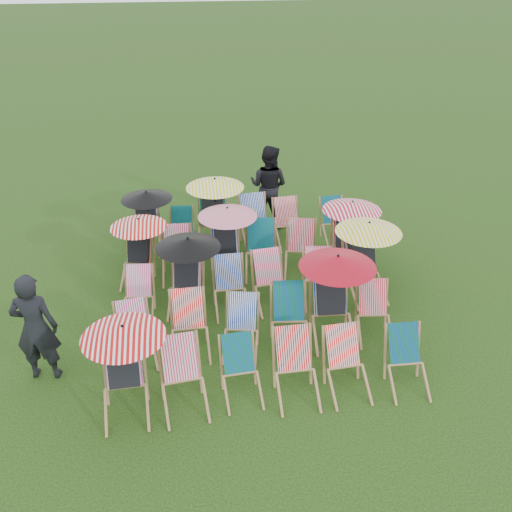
{
  "coord_description": "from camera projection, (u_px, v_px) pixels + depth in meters",
  "views": [
    {
      "loc": [
        -0.96,
        -8.37,
        5.9
      ],
      "look_at": [
        0.12,
        0.25,
        0.9
      ],
      "focal_mm": 40.0,
      "sensor_mm": 36.0,
      "label": 1
    }
  ],
  "objects": [
    {
      "name": "deckchair_22",
      "position": [
        301.0,
        249.0,
        11.1
      ],
      "size": [
        0.79,
        0.98,
        0.95
      ],
      "rotation": [
        0.0,
        0.0,
        -0.21
      ],
      "color": "#9E7249",
      "rests_on": "ground"
    },
    {
      "name": "deckchair_17",
      "position": [
        366.0,
        259.0,
        10.26
      ],
      "size": [
        1.19,
        1.28,
        1.41
      ],
      "rotation": [
        0.0,
        0.0,
        0.15
      ],
      "color": "#9E7249",
      "rests_on": "ground"
    },
    {
      "name": "deckchair_6",
      "position": [
        135.0,
        336.0,
        8.8
      ],
      "size": [
        0.71,
        0.89,
        0.88
      ],
      "rotation": [
        0.0,
        0.0,
        0.17
      ],
      "color": "#9E7249",
      "rests_on": "ground"
    },
    {
      "name": "deckchair_20",
      "position": [
        226.0,
        240.0,
        10.94
      ],
      "size": [
        1.13,
        1.17,
        1.34
      ],
      "rotation": [
        0.0,
        0.0,
        0.0
      ],
      "color": "#9E7249",
      "rests_on": "ground"
    },
    {
      "name": "person_rear",
      "position": [
        269.0,
        186.0,
        12.69
      ],
      "size": [
        1.14,
        1.07,
        1.86
      ],
      "primitive_type": "imported",
      "rotation": [
        0.0,
        0.0,
        2.6
      ],
      "color": "black",
      "rests_on": "ground"
    },
    {
      "name": "deckchair_8",
      "position": [
        241.0,
        328.0,
        8.98
      ],
      "size": [
        0.72,
        0.89,
        0.87
      ],
      "rotation": [
        0.0,
        0.0,
        -0.2
      ],
      "color": "#9E7249",
      "rests_on": "ground"
    },
    {
      "name": "deckchair_16",
      "position": [
        319.0,
        279.0,
        10.21
      ],
      "size": [
        0.67,
        0.88,
        0.9
      ],
      "rotation": [
        0.0,
        0.0,
        -0.1
      ],
      "color": "#9E7249",
      "rests_on": "ground"
    },
    {
      "name": "deckchair_29",
      "position": [
        335.0,
        221.0,
        12.27
      ],
      "size": [
        0.63,
        0.84,
        0.86
      ],
      "rotation": [
        0.0,
        0.0,
        0.09
      ],
      "color": "#9E7249",
      "rests_on": "ground"
    },
    {
      "name": "deckchair_18",
      "position": [
        138.0,
        249.0,
        10.71
      ],
      "size": [
        1.06,
        1.13,
        1.26
      ],
      "rotation": [
        0.0,
        0.0,
        -0.2
      ],
      "color": "#9E7249",
      "rests_on": "ground"
    },
    {
      "name": "deckchair_4",
      "position": [
        347.0,
        365.0,
        8.19
      ],
      "size": [
        0.66,
        0.88,
        0.9
      ],
      "rotation": [
        0.0,
        0.0,
        0.08
      ],
      "color": "#9E7249",
      "rests_on": "ground"
    },
    {
      "name": "deckchair_7",
      "position": [
        190.0,
        327.0,
        8.96
      ],
      "size": [
        0.65,
        0.88,
        0.93
      ],
      "rotation": [
        0.0,
        0.0,
        0.04
      ],
      "color": "#9E7249",
      "rests_on": "ground"
    },
    {
      "name": "deckchair_10",
      "position": [
        334.0,
        297.0,
        9.14
      ],
      "size": [
        1.23,
        1.28,
        1.46
      ],
      "rotation": [
        0.0,
        0.0,
        -0.03
      ],
      "color": "#9E7249",
      "rests_on": "ground"
    },
    {
      "name": "deckchair_11",
      "position": [
        375.0,
        313.0,
        9.33
      ],
      "size": [
        0.65,
        0.85,
        0.87
      ],
      "rotation": [
        0.0,
        0.0,
        -0.1
      ],
      "color": "#9E7249",
      "rests_on": "ground"
    },
    {
      "name": "deckchair_25",
      "position": [
        182.0,
        231.0,
        11.88
      ],
      "size": [
        0.59,
        0.8,
        0.84
      ],
      "rotation": [
        0.0,
        0.0,
        -0.05
      ],
      "color": "#9E7249",
      "rests_on": "ground"
    },
    {
      "name": "deckchair_24",
      "position": [
        146.0,
        220.0,
        11.8
      ],
      "size": [
        1.06,
        1.1,
        1.25
      ],
      "rotation": [
        0.0,
        0.0,
        -0.02
      ],
      "color": "#9E7249",
      "rests_on": "ground"
    },
    {
      "name": "deckchair_21",
      "position": [
        261.0,
        250.0,
        11.03
      ],
      "size": [
        0.75,
        0.97,
        0.98
      ],
      "rotation": [
        0.0,
        0.0,
        -0.12
      ],
      "color": "#9E7249",
      "rests_on": "ground"
    },
    {
      "name": "deckchair_14",
      "position": [
        230.0,
        287.0,
        9.96
      ],
      "size": [
        0.62,
        0.86,
        0.91
      ],
      "rotation": [
        0.0,
        0.0,
        0.03
      ],
      "color": "#9E7249",
      "rests_on": "ground"
    },
    {
      "name": "deckchair_1",
      "position": [
        183.0,
        379.0,
        7.9
      ],
      "size": [
        0.74,
        0.95,
        0.95
      ],
      "rotation": [
        0.0,
        0.0,
        0.13
      ],
      "color": "#9E7249",
      "rests_on": "ground"
    },
    {
      "name": "deckchair_26",
      "position": [
        214.0,
        211.0,
        11.95
      ],
      "size": [
        1.21,
        1.26,
        1.43
      ],
      "rotation": [
        0.0,
        0.0,
        -0.06
      ],
      "color": "#9E7249",
      "rests_on": "ground"
    },
    {
      "name": "deckchair_23",
      "position": [
        348.0,
        234.0,
        11.14
      ],
      "size": [
        1.15,
        1.22,
        1.36
      ],
      "rotation": [
        0.0,
        0.0,
        -0.16
      ],
      "color": "#9E7249",
      "rests_on": "ground"
    },
    {
      "name": "deckchair_3",
      "position": [
        297.0,
        369.0,
        8.09
      ],
      "size": [
        0.65,
        0.88,
        0.94
      ],
      "rotation": [
        0.0,
        0.0,
        0.03
      ],
      "color": "#9E7249",
      "rests_on": "ground"
    },
    {
      "name": "deckchair_12",
      "position": [
        138.0,
        295.0,
        9.83
      ],
      "size": [
        0.59,
        0.79,
        0.82
      ],
      "rotation": [
        0.0,
        0.0,
        -0.07
      ],
      "color": "#9E7249",
      "rests_on": "ground"
    },
    {
      "name": "deckchair_5",
      "position": [
        408.0,
        362.0,
        8.27
      ],
      "size": [
        0.58,
        0.81,
        0.87
      ],
      "rotation": [
        0.0,
        0.0,
        -0.01
      ],
      "color": "#9E7249",
      "rests_on": "ground"
    },
    {
      "name": "deckchair_27",
      "position": [
        256.0,
        223.0,
        12.06
      ],
      "size": [
        0.76,
        0.98,
        0.99
      ],
      "rotation": [
        0.0,
        0.0,
        0.11
      ],
      "color": "#9E7249",
      "rests_on": "ground"
    },
    {
      "name": "deckchair_15",
      "position": [
        271.0,
        282.0,
        10.09
      ],
      "size": [
        0.71,
        0.92,
        0.93
      ],
      "rotation": [
        0.0,
        0.0,
        0.12
      ],
      "color": "#9E7249",
      "rests_on": "ground"
    },
    {
      "name": "deckchair_2",
      "position": [
        241.0,
        372.0,
        8.11
      ],
      "size": [
        0.63,
        0.82,
        0.84
      ],
      "rotation": [
        0.0,
        0.0,
        0.09
      ],
      "color": "#9E7249",
      "rests_on": "ground"
    },
    {
      "name": "person_left",
      "position": [
        35.0,
        328.0,
        8.23
      ],
      "size": [
        0.68,
        0.48,
        1.79
      ],
      "primitive_type": "imported",
      "rotation": [
        0.0,
        0.0,
        3.06
      ],
      "color": "black",
      "rests_on": "ground"
    },
    {
      "name": "deckchair_9",
      "position": [
        290.0,
        320.0,
        9.11
      ],
      "size": [
        0.69,
        0.92,
        0.95
      ],
      "rotation": [
        0.0,
        0.0,
        -0.08
      ],
      "color": "#9E7249",
      "rests_on": "ground"
    },
    {
      "name": "deckchair_13",
      "position": [
        186.0,
        273.0,
        9.91
      ],
      "size": [
        1.12,
        1.2,
        1.33
      ],
      "rotation": [
        0.0,
        0.0,
        -0.17
      ],
      "color": "#9E7249",
      "rests_on": "ground"
    },
    {
      "name": "deckchair_19",
      "position": [
        177.0,
        255.0,
        10.91
      ],
      "size": [
        0.65,
        0.89,
        0.94
      ],
      "rotation": [
        0.0,
        0.0,
        -0.04
      ],
      "color": "#9E7249",
      "rests_on": "ground"
    },
    {
      "name": "ground",
      "position": [
        251.0,
        307.0,
        10.24
      ],
      "size": [
        100.0,
        100.0,
        0.0
      ],
      "primitive_type": "plane",
      "color": "black",
      "rests_on": "ground"
    },
    {
      "name": "deckchair_28",
      "position": [
        289.0,
        224.0,
        12.1
      ],
      "size": [
        0.69,
        0.9,
        0.91
      ],
      "rotation": [
        0.0,
        0.0,
        0.1
      ],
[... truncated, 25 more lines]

